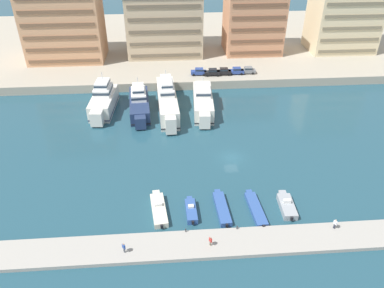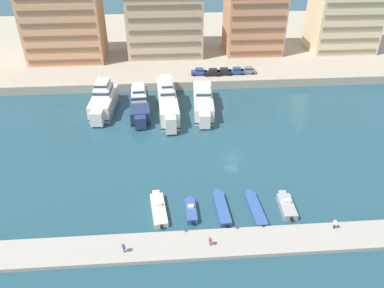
% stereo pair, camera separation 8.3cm
% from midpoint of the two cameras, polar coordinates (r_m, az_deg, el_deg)
% --- Properties ---
extents(ground_plane, '(400.00, 400.00, 0.00)m').
position_cam_midpoint_polar(ground_plane, '(71.46, 6.12, -2.10)').
color(ground_plane, '#234C5B').
extents(quay_promenade, '(180.00, 70.00, 2.21)m').
position_cam_midpoint_polar(quay_promenade, '(129.96, 1.27, 15.23)').
color(quay_promenade, '#ADA38E').
rests_on(quay_promenade, ground).
extents(pier_dock, '(120.00, 5.17, 0.62)m').
position_cam_midpoint_polar(pier_dock, '(55.69, 9.78, -14.44)').
color(pier_dock, '#A8A399').
rests_on(pier_dock, ground).
extents(yacht_ivory_far_left, '(5.70, 16.28, 8.55)m').
position_cam_midpoint_polar(yacht_ivory_far_left, '(88.82, -13.32, 6.48)').
color(yacht_ivory_far_left, silver).
rests_on(yacht_ivory_far_left, ground).
extents(yacht_navy_left, '(5.30, 17.33, 7.55)m').
position_cam_midpoint_polar(yacht_navy_left, '(86.90, -7.99, 6.18)').
color(yacht_navy_left, navy).
rests_on(yacht_navy_left, ground).
extents(yacht_ivory_mid_left, '(5.03, 22.88, 8.79)m').
position_cam_midpoint_polar(yacht_ivory_mid_left, '(86.60, -3.74, 6.76)').
color(yacht_ivory_mid_left, silver).
rests_on(yacht_ivory_mid_left, ground).
extents(yacht_ivory_center_left, '(5.18, 18.56, 7.04)m').
position_cam_midpoint_polar(yacht_ivory_center_left, '(86.76, 1.73, 6.51)').
color(yacht_ivory_center_left, silver).
rests_on(yacht_ivory_center_left, ground).
extents(motorboat_cream_far_left, '(2.89, 8.32, 1.50)m').
position_cam_midpoint_polar(motorboat_cream_far_left, '(59.57, -5.07, -9.85)').
color(motorboat_cream_far_left, beige).
rests_on(motorboat_cream_far_left, ground).
extents(motorboat_blue_left, '(1.73, 5.89, 1.41)m').
position_cam_midpoint_polar(motorboat_blue_left, '(59.08, -0.13, -10.10)').
color(motorboat_blue_left, '#33569E').
rests_on(motorboat_blue_left, ground).
extents(motorboat_blue_mid_left, '(2.11, 8.30, 0.88)m').
position_cam_midpoint_polar(motorboat_blue_mid_left, '(59.80, 4.58, -9.71)').
color(motorboat_blue_mid_left, '#33569E').
rests_on(motorboat_blue_mid_left, ground).
extents(motorboat_blue_center_left, '(2.26, 8.55, 0.83)m').
position_cam_midpoint_polar(motorboat_blue_center_left, '(60.43, 9.69, -9.69)').
color(motorboat_blue_center_left, '#33569E').
rests_on(motorboat_blue_center_left, ground).
extents(motorboat_grey_center, '(2.31, 6.50, 1.63)m').
position_cam_midpoint_polar(motorboat_grey_center, '(61.69, 14.25, -9.09)').
color(motorboat_grey_center, '#9EA3A8').
rests_on(motorboat_grey_center, ground).
extents(car_blue_far_left, '(4.18, 2.10, 1.80)m').
position_cam_midpoint_polar(car_blue_far_left, '(100.47, 1.10, 11.00)').
color(car_blue_far_left, '#28428E').
rests_on(car_blue_far_left, quay_promenade).
extents(car_black_left, '(4.16, 2.04, 1.80)m').
position_cam_midpoint_polar(car_black_left, '(100.26, 3.18, 10.91)').
color(car_black_left, black).
rests_on(car_black_left, quay_promenade).
extents(car_black_mid_left, '(4.21, 2.14, 1.80)m').
position_cam_midpoint_polar(car_black_mid_left, '(100.91, 4.87, 10.99)').
color(car_black_mid_left, black).
rests_on(car_black_mid_left, quay_promenade).
extents(car_blue_center_left, '(4.15, 2.01, 1.80)m').
position_cam_midpoint_polar(car_blue_center_left, '(101.63, 6.82, 11.04)').
color(car_blue_center_left, '#28428E').
rests_on(car_blue_center_left, quay_promenade).
extents(car_grey_center, '(4.20, 2.12, 1.80)m').
position_cam_midpoint_polar(car_grey_center, '(102.45, 8.55, 11.09)').
color(car_grey_center, slate).
rests_on(car_grey_center, quay_promenade).
extents(apartment_block_far_left, '(21.32, 13.42, 28.75)m').
position_cam_midpoint_polar(apartment_block_far_left, '(114.18, -19.22, 18.58)').
color(apartment_block_far_left, tan).
rests_on(apartment_block_far_left, quay_promenade).
extents(apartment_block_left, '(21.94, 17.40, 19.24)m').
position_cam_midpoint_polar(apartment_block_left, '(116.20, -4.18, 18.00)').
color(apartment_block_left, '#C6AD89').
rests_on(apartment_block_left, quay_promenade).
extents(apartment_block_mid_left, '(16.79, 13.10, 19.01)m').
position_cam_midpoint_polar(apartment_block_mid_left, '(117.61, 9.37, 17.81)').
color(apartment_block_mid_left, tan).
rests_on(apartment_block_mid_left, quay_promenade).
extents(apartment_block_center_left, '(19.27, 13.34, 25.70)m').
position_cam_midpoint_polar(apartment_block_center_left, '(125.20, 22.41, 18.41)').
color(apartment_block_center_left, beige).
rests_on(apartment_block_center_left, quay_promenade).
extents(pedestrian_near_edge, '(0.48, 0.52, 1.71)m').
position_cam_midpoint_polar(pedestrian_near_edge, '(53.30, -10.35, -15.18)').
color(pedestrian_near_edge, '#4C515B').
rests_on(pedestrian_near_edge, pier_dock).
extents(pedestrian_mid_deck, '(0.44, 0.58, 1.71)m').
position_cam_midpoint_polar(pedestrian_mid_deck, '(59.31, 21.01, -11.23)').
color(pedestrian_mid_deck, '#282D3D').
rests_on(pedestrian_mid_deck, pier_dock).
extents(pedestrian_far_side, '(0.43, 0.52, 1.60)m').
position_cam_midpoint_polar(pedestrian_far_side, '(53.41, 2.84, -14.48)').
color(pedestrian_far_side, '#7A6B56').
rests_on(pedestrian_far_side, pier_dock).
extents(bollard_west, '(0.20, 0.20, 0.61)m').
position_cam_midpoint_polar(bollard_west, '(55.57, -0.95, -12.98)').
color(bollard_west, '#2D2D33').
rests_on(bollard_west, pier_dock).
extents(bollard_west_mid, '(0.20, 0.20, 0.61)m').
position_cam_midpoint_polar(bollard_west_mid, '(56.33, 6.90, -12.48)').
color(bollard_west_mid, '#2D2D33').
rests_on(bollard_west_mid, pier_dock).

